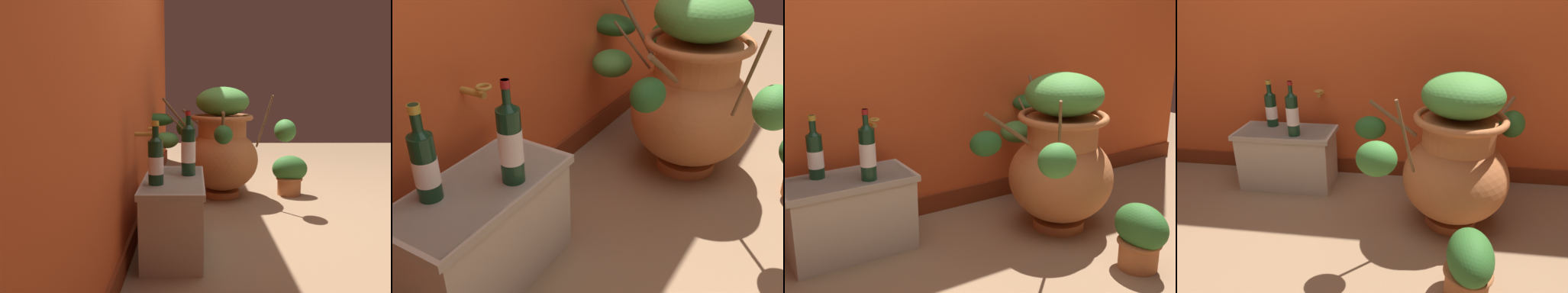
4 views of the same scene
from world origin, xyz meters
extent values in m
cube|color=maroon|center=(0.00, 1.10, 0.06)|extent=(4.40, 0.02, 0.11)
cylinder|color=#B28433|center=(-0.22, 1.05, 0.59)|extent=(0.02, 0.10, 0.02)
torus|color=#B28433|center=(-0.22, 1.00, 0.62)|extent=(0.06, 0.06, 0.01)
cylinder|color=#B26638|center=(0.63, 0.56, 0.02)|extent=(0.27, 0.27, 0.05)
ellipsoid|color=#B26638|center=(0.63, 0.56, 0.29)|extent=(0.55, 0.55, 0.48)
cylinder|color=#B26638|center=(0.63, 0.56, 0.53)|extent=(0.36, 0.36, 0.16)
torus|color=#B26638|center=(0.63, 0.56, 0.61)|extent=(0.47, 0.47, 0.04)
cylinder|color=brown|center=(0.30, 0.58, 0.59)|extent=(0.26, 0.04, 0.19)
ellipsoid|color=#235623|center=(0.18, 0.58, 0.54)|extent=(0.17, 0.12, 0.12)
cylinder|color=brown|center=(0.88, 0.78, 0.58)|extent=(0.18, 0.20, 0.17)
ellipsoid|color=#2D6628|center=(0.96, 0.85, 0.50)|extent=(0.14, 0.15, 0.16)
cylinder|color=brown|center=(0.65, 0.88, 0.54)|extent=(0.02, 0.20, 0.20)
ellipsoid|color=#428438|center=(0.66, 0.99, 0.43)|extent=(0.20, 0.19, 0.13)
cylinder|color=brown|center=(0.74, 0.91, 0.62)|extent=(0.08, 0.24, 0.29)
ellipsoid|color=#235623|center=(0.78, 1.05, 0.58)|extent=(0.17, 0.24, 0.10)
cylinder|color=brown|center=(0.37, 0.28, 0.60)|extent=(0.10, 0.11, 0.37)
ellipsoid|color=#387A33|center=(0.26, 0.16, 0.55)|extent=(0.17, 0.14, 0.15)
ellipsoid|color=#428438|center=(0.63, 0.56, 0.73)|extent=(0.40, 0.40, 0.22)
cube|color=beige|center=(-0.41, 0.88, 0.19)|extent=(0.59, 0.29, 0.39)
cube|color=#AEA592|center=(-0.41, 0.88, 0.37)|extent=(0.63, 0.31, 0.03)
cylinder|color=black|center=(-0.53, 0.96, 0.49)|extent=(0.07, 0.07, 0.21)
cone|color=black|center=(-0.53, 0.96, 0.61)|extent=(0.07, 0.07, 0.04)
cylinder|color=black|center=(-0.53, 0.96, 0.64)|extent=(0.03, 0.03, 0.09)
cylinder|color=#B7932D|center=(-0.53, 0.96, 0.68)|extent=(0.03, 0.03, 0.02)
cylinder|color=silver|center=(-0.53, 0.96, 0.48)|extent=(0.07, 0.07, 0.08)
cylinder|color=black|center=(-0.33, 0.81, 0.51)|extent=(0.07, 0.07, 0.25)
cone|color=black|center=(-0.33, 0.81, 0.64)|extent=(0.07, 0.07, 0.04)
cylinder|color=black|center=(-0.33, 0.81, 0.68)|extent=(0.03, 0.03, 0.09)
cylinder|color=maroon|center=(-0.33, 0.81, 0.71)|extent=(0.03, 0.03, 0.02)
cylinder|color=silver|center=(-0.33, 0.81, 0.51)|extent=(0.08, 0.08, 0.11)
camera|label=1|loc=(-2.37, 0.78, 0.85)|focal=36.48mm
camera|label=2|loc=(-1.27, -0.03, 1.21)|focal=43.04mm
camera|label=3|loc=(-1.08, -1.38, 1.22)|focal=46.96mm
camera|label=4|loc=(0.42, -1.12, 1.16)|focal=31.86mm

